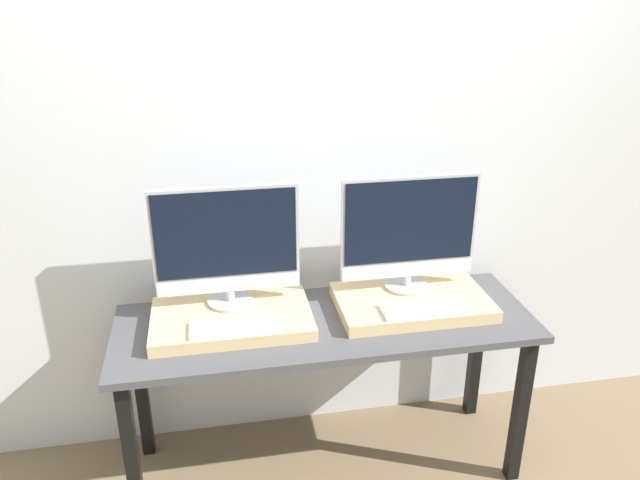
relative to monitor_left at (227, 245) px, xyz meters
name	(u,v)px	position (x,y,z in m)	size (l,w,h in m)	color
wall_back	(310,155)	(0.37, 0.23, 0.28)	(8.00, 0.04, 2.60)	silver
workbench	(326,339)	(0.37, -0.13, -0.39)	(1.65, 0.56, 0.72)	#47474C
wooden_riser_left	(232,319)	(0.00, -0.09, -0.28)	(0.62, 0.38, 0.05)	#D6B77F
monitor_left	(227,245)	(0.00, 0.00, 0.00)	(0.56, 0.18, 0.48)	#B2B2B7
keyboard_left	(233,327)	(0.00, -0.20, -0.25)	(0.32, 0.13, 0.01)	silver
wooden_riser_right	(412,302)	(0.73, -0.09, -0.28)	(0.62, 0.38, 0.05)	#D6B77F
monitor_right	(409,231)	(0.73, 0.00, 0.00)	(0.56, 0.18, 0.48)	#B2B2B7
keyboard_right	(422,309)	(0.73, -0.20, -0.25)	(0.32, 0.13, 0.01)	silver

